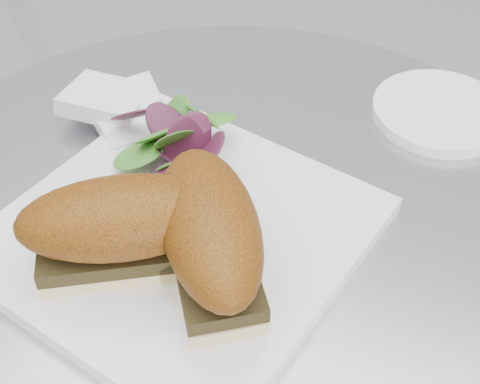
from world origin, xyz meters
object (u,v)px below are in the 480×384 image
(sandwich_right, at_px, (210,232))
(sandwich_left, at_px, (124,225))
(saucer, at_px, (440,112))
(plate, at_px, (180,234))

(sandwich_right, bearing_deg, sandwich_left, -108.94)
(sandwich_right, distance_m, saucer, 0.33)
(plate, height_order, sandwich_left, sandwich_left)
(sandwich_left, distance_m, saucer, 0.37)
(plate, xyz_separation_m, sandwich_left, (-0.02, -0.05, 0.05))
(plate, relative_size, sandwich_left, 1.60)
(plate, distance_m, sandwich_right, 0.07)
(plate, bearing_deg, saucer, 57.09)
(sandwich_left, height_order, sandwich_right, same)
(plate, relative_size, sandwich_right, 1.59)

